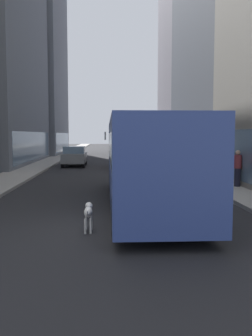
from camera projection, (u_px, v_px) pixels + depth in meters
ground_plane at (108, 156)px, 44.89m from camera, size 120.00×120.00×0.00m
sidewalk_left at (61, 156)px, 44.59m from camera, size 2.40×110.00×0.15m
sidewalk_right at (155, 155)px, 45.17m from camera, size 2.40×110.00×0.15m
building_left_far at (14, 31)px, 47.46m from camera, size 11.97×15.16×31.37m
building_right_mid at (251, 19)px, 31.03m from camera, size 10.30×17.49×24.32m
building_right_far at (199, 30)px, 48.73m from camera, size 8.60×15.47×32.35m
transit_bus at (145, 156)px, 13.47m from camera, size 2.78×11.53×3.05m
car_grey_wagon at (75, 156)px, 30.29m from camera, size 1.80×4.06×1.62m
car_silver_sedan at (131, 149)px, 45.99m from camera, size 1.91×4.29×1.62m
car_blue_hatchback at (138, 153)px, 35.17m from camera, size 1.82×4.27×1.62m
car_red_coupe at (124, 157)px, 29.35m from camera, size 1.92×4.22×1.62m
dalmatian_dog at (88, 212)px, 9.86m from camera, size 0.22×0.96×0.72m
pedestrian_with_handbag at (238, 168)px, 17.32m from camera, size 0.45×0.34×1.69m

